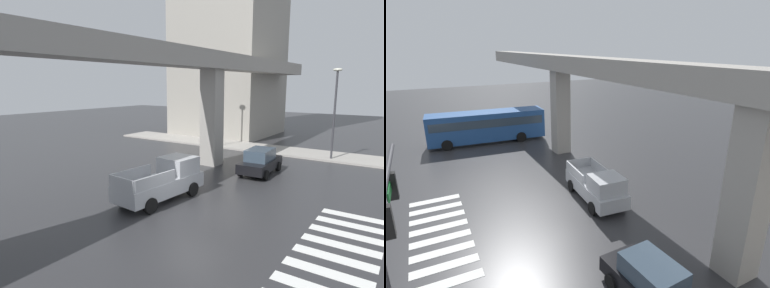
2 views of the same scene
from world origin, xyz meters
TOP-DOWN VIEW (x-y plane):
  - ground_plane at (0.00, 0.00)m, footprint 120.00×120.00m
  - crosswalk_stripes at (0.00, -6.36)m, footprint 8.25×2.80m
  - elevated_overpass at (0.00, 4.30)m, footprint 53.87×1.95m
  - pickup_truck at (0.76, 2.42)m, footprint 5.23×2.37m
  - city_bus at (-14.56, -0.88)m, footprint 3.35×10.95m
  - sedan_black at (8.34, 0.22)m, footprint 4.39×2.14m
  - traffic_signal_mast at (7.28, -7.44)m, footprint 6.49×0.32m

SIDE VIEW (x-z plane):
  - ground_plane at x=0.00m, z-range 0.00..0.00m
  - crosswalk_stripes at x=0.00m, z-range 0.00..0.01m
  - sedan_black at x=8.34m, z-range -0.01..1.71m
  - pickup_truck at x=0.76m, z-range -0.05..2.03m
  - city_bus at x=-14.56m, z-range 0.23..3.22m
  - traffic_signal_mast at x=7.28m, z-range 1.29..7.49m
  - elevated_overpass at x=0.00m, z-range 2.89..11.19m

